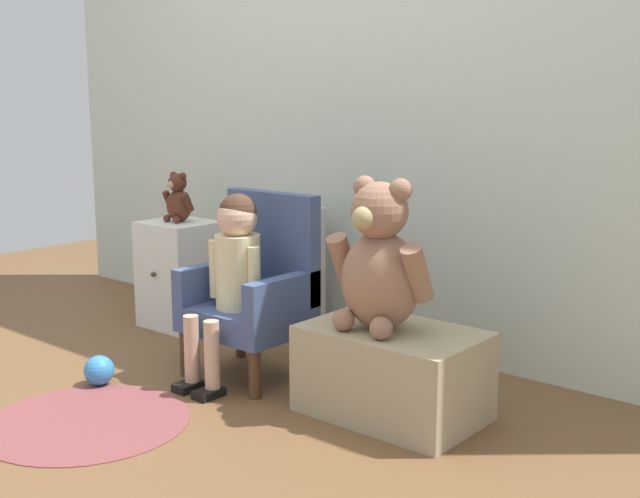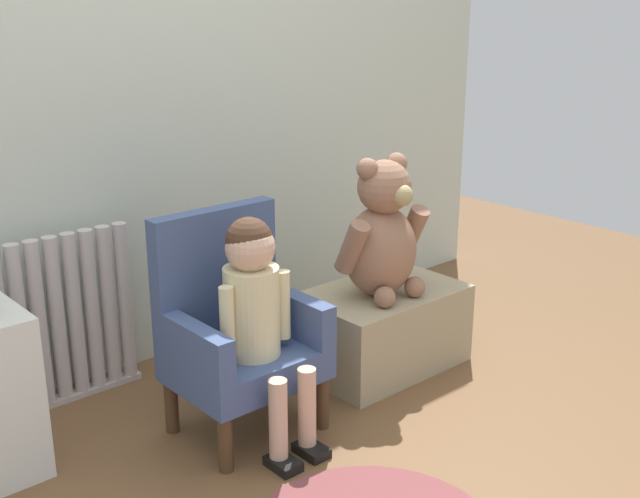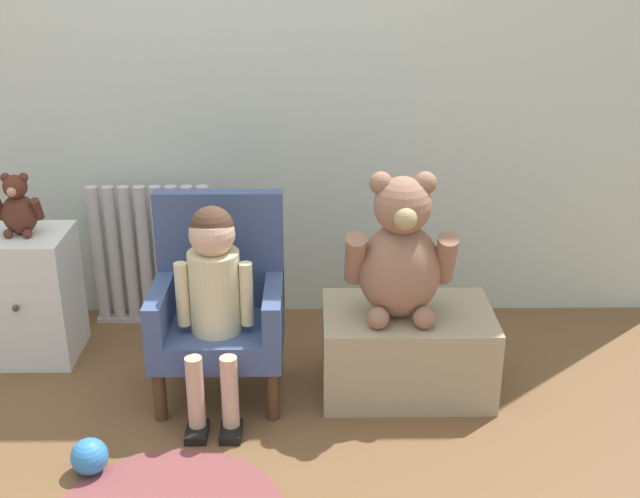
% 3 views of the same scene
% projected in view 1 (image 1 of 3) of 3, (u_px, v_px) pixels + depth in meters
% --- Properties ---
extents(ground_plane, '(6.00, 6.00, 0.00)m').
position_uv_depth(ground_plane, '(135.00, 411.00, 2.76)').
color(ground_plane, brown).
extents(back_wall, '(3.80, 0.05, 2.40)m').
position_uv_depth(back_wall, '(350.00, 64.00, 3.43)').
color(back_wall, silver).
rests_on(back_wall, ground_plane).
extents(radiator, '(0.50, 0.05, 0.59)m').
position_uv_depth(radiator, '(284.00, 267.00, 3.68)').
color(radiator, beige).
rests_on(radiator, ground_plane).
extents(small_dresser, '(0.32, 0.32, 0.50)m').
position_uv_depth(small_dresser, '(180.00, 274.00, 3.75)').
color(small_dresser, silver).
rests_on(small_dresser, ground_plane).
extents(child_armchair, '(0.44, 0.36, 0.70)m').
position_uv_depth(child_armchair, '(255.00, 291.00, 3.08)').
color(child_armchair, '#405280').
rests_on(child_armchair, ground_plane).
extents(child_figure, '(0.25, 0.35, 0.71)m').
position_uv_depth(child_figure, '(233.00, 262.00, 2.97)').
color(child_figure, beige).
rests_on(child_figure, ground_plane).
extents(low_bench, '(0.59, 0.38, 0.30)m').
position_uv_depth(low_bench, '(392.00, 372.00, 2.70)').
color(low_bench, tan).
rests_on(low_bench, ground_plane).
extents(large_teddy_bear, '(0.37, 0.26, 0.51)m').
position_uv_depth(large_teddy_bear, '(380.00, 263.00, 2.63)').
color(large_teddy_bear, '#956A52').
rests_on(large_teddy_bear, low_bench).
extents(small_teddy_bear, '(0.17, 0.12, 0.23)m').
position_uv_depth(small_teddy_bear, '(178.00, 200.00, 3.68)').
color(small_teddy_bear, '#51291D').
rests_on(small_teddy_bear, small_dresser).
extents(floor_rug, '(0.68, 0.68, 0.01)m').
position_uv_depth(floor_rug, '(87.00, 421.00, 2.66)').
color(floor_rug, brown).
rests_on(floor_rug, ground_plane).
extents(toy_ball, '(0.11, 0.11, 0.11)m').
position_uv_depth(toy_ball, '(99.00, 370.00, 3.00)').
color(toy_ball, '#3486D2').
rests_on(toy_ball, ground_plane).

